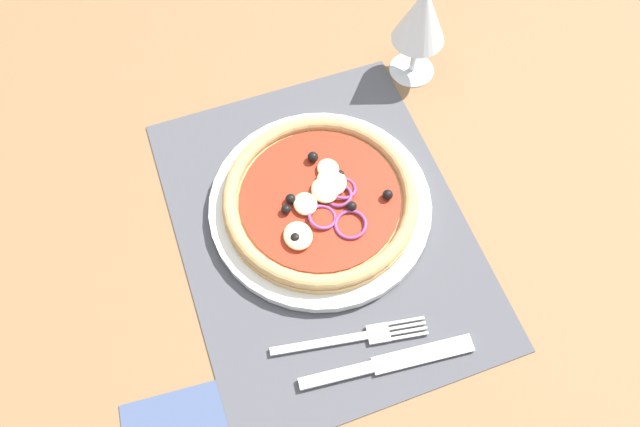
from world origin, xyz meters
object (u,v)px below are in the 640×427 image
pizza (320,199)px  wine_glass (422,18)px  plate (320,205)px  fork (358,337)px  knife (389,363)px

pizza → wine_glass: bearing=130.3°
wine_glass → plate: bearing=-49.7°
plate → pizza: pizza is taller
fork → knife: bearing=-51.2°
plate → pizza: bearing=16.3°
knife → pizza: bearing=97.5°
pizza → wine_glass: (-17.03, 20.06, 7.26)cm
plate → fork: 17.29cm
fork → wine_glass: 41.60cm
fork → plate: bearing=94.5°
knife → wine_glass: 43.84cm
plate → pizza: (0.04, 0.01, 1.77)cm
pizza → wine_glass: 27.30cm
plate → pizza: size_ratio=1.15×
knife → fork: bearing=125.0°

